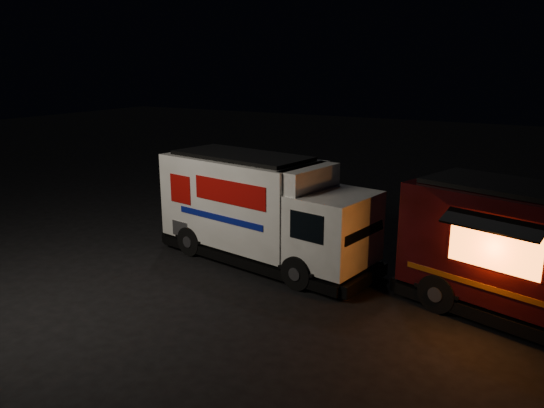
{
  "coord_description": "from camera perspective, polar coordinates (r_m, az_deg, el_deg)",
  "views": [
    {
      "loc": [
        6.97,
        -9.68,
        5.02
      ],
      "look_at": [
        0.27,
        2.0,
        1.47
      ],
      "focal_mm": 35.0,
      "sensor_mm": 36.0,
      "label": 1
    }
  ],
  "objects": [
    {
      "name": "ground",
      "position": [
        12.94,
        -5.51,
        -8.11
      ],
      "size": [
        80.0,
        80.0,
        0.0
      ],
      "primitive_type": "plane",
      "color": "black",
      "rests_on": "ground"
    },
    {
      "name": "white_truck",
      "position": [
        13.65,
        -0.73,
        -0.67
      ],
      "size": [
        6.36,
        3.03,
        2.77
      ],
      "primitive_type": null,
      "rotation": [
        0.0,
        0.0,
        -0.16
      ],
      "color": "white",
      "rests_on": "ground"
    }
  ]
}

